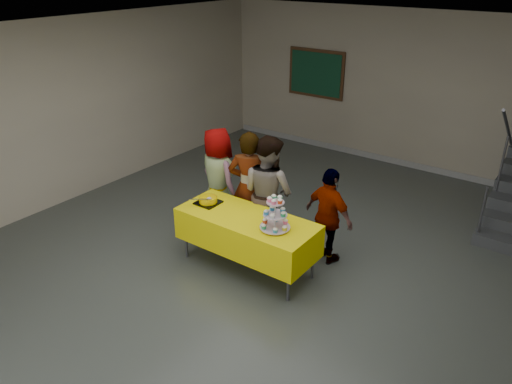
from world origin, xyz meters
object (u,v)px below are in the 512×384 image
bear_cake (208,199)px  schoolchild_d (329,216)px  bake_table (247,231)px  schoolchild_b (249,188)px  schoolchild_c (268,192)px  cupcake_stand (275,216)px  noticeboard (316,74)px  schoolchild_a (218,179)px

bear_cake → schoolchild_d: size_ratio=0.26×
bake_table → bear_cake: size_ratio=5.25×
schoolchild_b → schoolchild_c: 0.31m
cupcake_stand → noticeboard: 5.35m
bear_cake → schoolchild_d: schoolchild_d is taller
cupcake_stand → bear_cake: 1.15m
schoolchild_c → schoolchild_b: bearing=16.2°
schoolchild_a → schoolchild_b: (0.64, -0.07, 0.05)m
schoolchild_a → noticeboard: 4.20m
cupcake_stand → bear_cake: size_ratio=1.24×
schoolchild_a → bear_cake: bearing=138.1°
schoolchild_d → noticeboard: (-2.54, 3.98, 0.92)m
noticeboard → schoolchild_d: bearing=-57.5°
schoolchild_b → schoolchild_c: size_ratio=1.01×
bake_table → schoolchild_c: schoolchild_c is taller
bear_cake → schoolchild_a: bearing=120.4°
schoolchild_a → schoolchild_c: schoolchild_c is taller
schoolchild_d → noticeboard: size_ratio=1.05×
schoolchild_c → noticeboard: 4.48m
schoolchild_b → schoolchild_c: (0.31, 0.04, -0.00)m
bear_cake → cupcake_stand: bearing=-3.0°
bear_cake → noticeboard: noticeboard is taller
bear_cake → noticeboard: size_ratio=0.28×
bake_table → schoolchild_d: (0.77, 0.79, 0.12)m
schoolchild_a → schoolchild_c: size_ratio=0.95×
schoolchild_b → schoolchild_d: bearing=163.7°
schoolchild_a → schoolchild_d: bearing=-159.5°
schoolchild_a → schoolchild_b: bearing=-168.3°
noticeboard → schoolchild_c: bearing=-68.3°
cupcake_stand → schoolchild_b: size_ratio=0.27×
cupcake_stand → noticeboard: size_ratio=0.34×
cupcake_stand → bake_table: bearing=173.7°
cupcake_stand → schoolchild_a: (-1.55, 0.75, -0.17)m
bear_cake → schoolchild_b: size_ratio=0.21×
schoolchild_c → schoolchild_d: schoolchild_c is taller
schoolchild_c → noticeboard: size_ratio=1.28×
cupcake_stand → noticeboard: noticeboard is taller
schoolchild_d → bear_cake: bearing=43.4°
bake_table → noticeboard: 5.19m
schoolchild_c → bear_cake: bearing=60.6°
cupcake_stand → schoolchild_c: schoolchild_c is taller
bear_cake → schoolchild_a: schoolchild_a is taller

